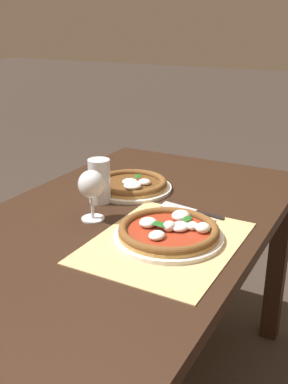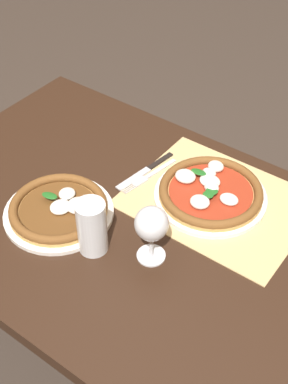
{
  "view_description": "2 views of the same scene",
  "coord_description": "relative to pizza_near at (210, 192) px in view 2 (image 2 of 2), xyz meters",
  "views": [
    {
      "loc": [
        -1.04,
        -0.65,
        1.3
      ],
      "look_at": [
        0.08,
        -0.04,
        0.81
      ],
      "focal_mm": 42.0,
      "sensor_mm": 36.0,
      "label": 1
    },
    {
      "loc": [
        -0.52,
        0.76,
        1.72
      ],
      "look_at": [
        0.06,
        -0.02,
        0.82
      ],
      "focal_mm": 50.0,
      "sensor_mm": 36.0,
      "label": 2
    }
  ],
  "objects": [
    {
      "name": "pizza_far",
      "position": [
        0.28,
        0.28,
        -0.0
      ],
      "size": [
        0.29,
        0.29,
        0.05
      ],
      "color": "silver",
      "rests_on": "dining_table"
    },
    {
      "name": "pint_glass",
      "position": [
        0.14,
        0.32,
        0.05
      ],
      "size": [
        0.07,
        0.07,
        0.15
      ],
      "color": "silver",
      "rests_on": "dining_table"
    },
    {
      "name": "pizza_near",
      "position": [
        0.0,
        0.0,
        0.0
      ],
      "size": [
        0.3,
        0.3,
        0.05
      ],
      "color": "silver",
      "rests_on": "paper_placemat"
    },
    {
      "name": "paper_placemat",
      "position": [
        -0.02,
        -0.0,
        -0.02
      ],
      "size": [
        0.46,
        0.37,
        0.0
      ],
      "primitive_type": "cube",
      "color": "tan",
      "rests_on": "dining_table"
    },
    {
      "name": "knife",
      "position": [
        0.2,
        0.02,
        -0.02
      ],
      "size": [
        0.05,
        0.22,
        0.01
      ],
      "color": "black",
      "rests_on": "paper_placemat"
    },
    {
      "name": "fork",
      "position": [
        0.18,
        0.03,
        -0.02
      ],
      "size": [
        0.05,
        0.2,
        0.0
      ],
      "color": "#B7B7BC",
      "rests_on": "paper_placemat"
    },
    {
      "name": "dining_table",
      "position": [
        0.04,
        0.18,
        -0.13
      ],
      "size": [
        1.44,
        0.83,
        0.74
      ],
      "color": "black",
      "rests_on": "ground"
    },
    {
      "name": "ground_plane",
      "position": [
        0.04,
        0.18,
        -0.76
      ],
      "size": [
        24.0,
        24.0,
        0.0
      ],
      "primitive_type": "plane",
      "color": "#382D26"
    },
    {
      "name": "wine_glass",
      "position": [
        0.01,
        0.26,
        0.08
      ],
      "size": [
        0.08,
        0.08,
        0.16
      ],
      "color": "silver",
      "rests_on": "dining_table"
    }
  ]
}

